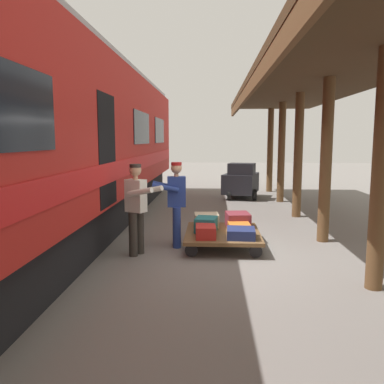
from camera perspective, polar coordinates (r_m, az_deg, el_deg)
The scene contains 13 objects.
ground_plane at distance 7.32m, azimuth 6.20°, elevation -9.52°, with size 60.00×60.00×0.00m, color slate.
platform_canopy at distance 7.43m, azimuth 21.71°, elevation 15.52°, with size 3.20×19.65×3.56m.
train_car at distance 7.76m, azimuth -22.93°, elevation 6.35°, with size 3.02×19.86×4.00m.
luggage_cart at distance 8.01m, azimuth 4.43°, elevation -6.03°, with size 1.48×1.79×0.31m.
suitcase_orange_carryall at distance 7.99m, azimuth 6.83°, elevation -5.13°, with size 0.42×0.54×0.17m, color #CC6B23.
suitcase_navy_fabric at distance 7.51m, azimuth 7.08°, elevation -5.92°, with size 0.52×0.54×0.18m, color navy.
suitcase_burgundy_valise at distance 8.46m, azimuth 6.62°, elevation -3.99°, with size 0.48×0.57×0.29m, color maroon.
suitcase_teal_softside at distance 7.96m, azimuth 2.04°, elevation -4.70°, with size 0.41×0.49×0.29m, color #1E666B.
suitcase_red_plastic at distance 7.49m, azimuth 1.98°, elevation -5.72°, with size 0.37×0.53×0.23m, color #AD231E.
suitcase_cream_canvas at distance 8.45m, azimuth 2.10°, elevation -4.04°, with size 0.50×0.47×0.27m, color beige.
porter_in_overalls at distance 7.88m, azimuth -2.39°, elevation -1.35°, with size 0.70×0.48×1.70m.
porter_by_door at distance 7.37m, azimuth -7.96°, elevation -2.04°, with size 0.74×0.61×1.70m.
baggage_tug at distance 14.59m, azimuth 7.07°, elevation 1.56°, with size 1.49×1.92×1.30m.
Camera 1 is at (0.41, 6.99, 2.15)m, focal length 36.97 mm.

